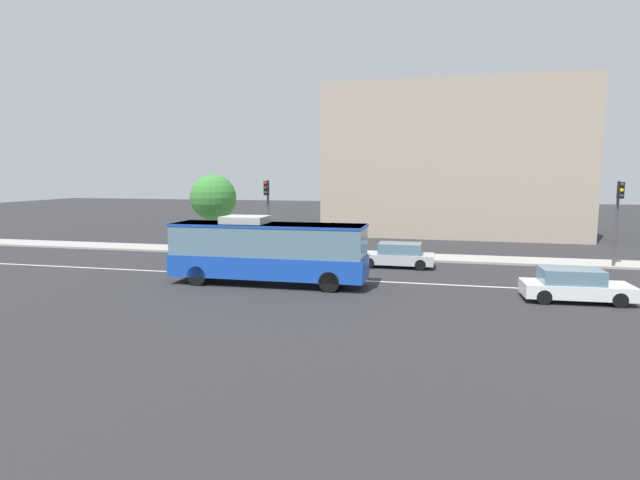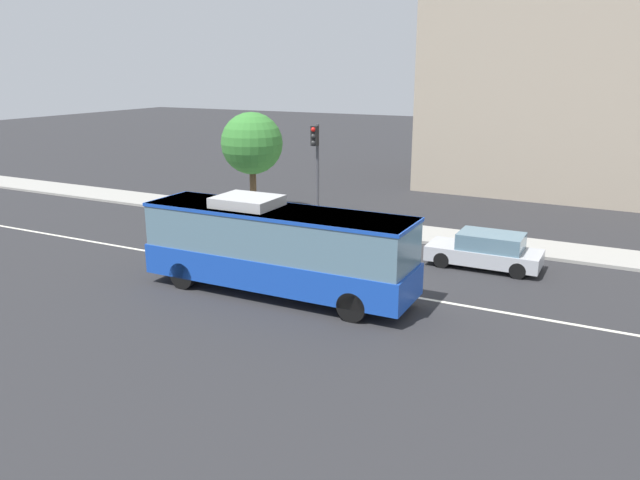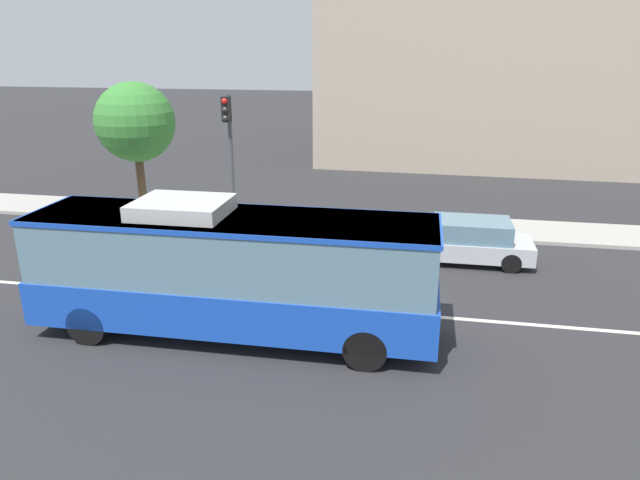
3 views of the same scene
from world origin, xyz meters
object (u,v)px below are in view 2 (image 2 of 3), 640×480
street_tree_kerbside_left (252,144)px  sedan_silver (486,251)px  transit_bus (277,245)px  traffic_light_near_corner (316,158)px

street_tree_kerbside_left → sedan_silver: bearing=-15.6°
transit_bus → traffic_light_near_corner: (-3.11, 9.02, 1.75)m
sedan_silver → street_tree_kerbside_left: (-13.68, 3.81, 3.16)m
street_tree_kerbside_left → traffic_light_near_corner: bearing=-14.8°
transit_bus → sedan_silver: transit_bus is taller
sedan_silver → traffic_light_near_corner: bearing=-16.0°
street_tree_kerbside_left → transit_bus: bearing=-53.1°
traffic_light_near_corner → street_tree_kerbside_left: (-4.55, 1.20, 0.32)m
sedan_silver → street_tree_kerbside_left: size_ratio=0.81×
sedan_silver → traffic_light_near_corner: (-9.12, 2.61, 2.84)m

